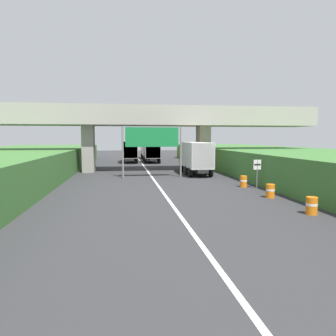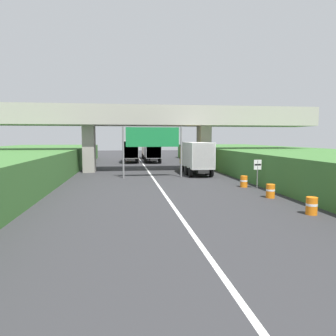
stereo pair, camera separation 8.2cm
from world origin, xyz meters
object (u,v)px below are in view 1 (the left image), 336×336
(truck_white, at_px, (148,148))
(truck_blue, at_px, (130,150))
(truck_yellow, at_px, (195,156))
(truck_silver, at_px, (151,150))
(speed_limit_sign, at_px, (257,169))
(construction_barrel_2, at_px, (312,206))
(construction_barrel_4, at_px, (244,181))
(overhead_highway_sign, at_px, (152,140))
(construction_barrel_3, at_px, (270,191))
(car_orange, at_px, (130,154))

(truck_white, height_order, truck_blue, same)
(truck_yellow, bearing_deg, truck_white, 96.65)
(truck_silver, bearing_deg, speed_limit_sign, -77.76)
(construction_barrel_2, xyz_separation_m, construction_barrel_4, (-0.05, 8.91, 0.00))
(overhead_highway_sign, distance_m, construction_barrel_3, 13.58)
(truck_blue, bearing_deg, truck_silver, -7.63)
(truck_white, bearing_deg, truck_silver, -90.99)
(construction_barrel_3, bearing_deg, truck_yellow, 97.82)
(truck_blue, xyz_separation_m, car_orange, (0.23, 8.90, -1.08))
(truck_silver, height_order, construction_barrel_4, truck_silver)
(construction_barrel_3, height_order, construction_barrel_4, same)
(truck_yellow, xyz_separation_m, truck_silver, (-3.23, 17.00, 0.00))
(truck_silver, xyz_separation_m, construction_barrel_4, (5.05, -26.01, -1.47))
(speed_limit_sign, xyz_separation_m, construction_barrel_3, (-0.73, -3.68, -1.02))
(construction_barrel_4, bearing_deg, construction_barrel_3, -89.60)
(speed_limit_sign, height_order, truck_yellow, truck_yellow)
(truck_white, bearing_deg, construction_barrel_3, -82.95)
(truck_white, relative_size, construction_barrel_3, 8.11)
(car_orange, xyz_separation_m, construction_barrel_2, (8.28, -44.27, -0.40))
(overhead_highway_sign, bearing_deg, speed_limit_sign, -46.13)
(car_orange, bearing_deg, truck_silver, -71.21)
(overhead_highway_sign, distance_m, truck_yellow, 5.54)
(construction_barrel_2, bearing_deg, truck_silver, 98.30)
(truck_blue, relative_size, construction_barrel_3, 8.11)
(truck_white, bearing_deg, overhead_highway_sign, -93.52)
(truck_silver, distance_m, construction_barrel_4, 26.54)
(speed_limit_sign, bearing_deg, construction_barrel_3, -101.19)
(car_orange, distance_m, construction_barrel_2, 45.04)
(truck_silver, bearing_deg, truck_white, 89.01)
(construction_barrel_4, bearing_deg, construction_barrel_2, -89.70)
(truck_blue, xyz_separation_m, construction_barrel_4, (8.46, -26.47, -1.47))
(truck_silver, height_order, car_orange, truck_silver)
(truck_yellow, xyz_separation_m, construction_barrel_3, (1.85, -13.46, -1.47))
(speed_limit_sign, height_order, truck_blue, truck_blue)
(truck_yellow, bearing_deg, speed_limit_sign, -75.24)
(truck_white, distance_m, car_orange, 3.51)
(overhead_highway_sign, height_order, construction_barrel_4, overhead_highway_sign)
(truck_white, height_order, construction_barrel_3, truck_white)
(construction_barrel_3, bearing_deg, car_orange, 101.73)
(car_orange, xyz_separation_m, construction_barrel_4, (8.23, -35.36, -0.40))
(car_orange, bearing_deg, construction_barrel_4, -76.89)
(speed_limit_sign, relative_size, construction_barrel_3, 2.48)
(truck_white, bearing_deg, construction_barrel_2, -83.64)
(car_orange, relative_size, construction_barrel_2, 4.56)
(truck_silver, xyz_separation_m, truck_white, (0.16, 9.34, 0.00))
(overhead_highway_sign, height_order, truck_yellow, overhead_highway_sign)
(overhead_highway_sign, xyz_separation_m, truck_silver, (1.59, 19.09, -1.75))
(construction_barrel_2, height_order, construction_barrel_4, same)
(truck_blue, bearing_deg, truck_white, 68.09)
(speed_limit_sign, height_order, car_orange, speed_limit_sign)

